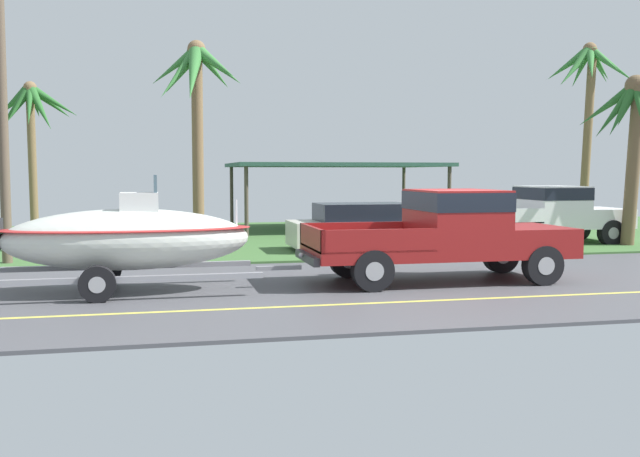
{
  "coord_description": "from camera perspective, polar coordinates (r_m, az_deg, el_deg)",
  "views": [
    {
      "loc": [
        -5.77,
        -13.62,
        2.26
      ],
      "look_at": [
        -2.56,
        0.59,
        1.12
      ],
      "focal_mm": 40.46,
      "sensor_mm": 36.0,
      "label": 1
    }
  ],
  "objects": [
    {
      "name": "ground",
      "position": [
        22.86,
        1.95,
        -1.25
      ],
      "size": [
        36.0,
        22.0,
        0.11
      ],
      "color": "#4C4C51"
    },
    {
      "name": "pickup_truck_towing",
      "position": [
        15.22,
        10.54,
        -0.16
      ],
      "size": [
        5.66,
        2.12,
        1.9
      ],
      "color": "maroon",
      "rests_on": "ground"
    },
    {
      "name": "boat_on_trailer",
      "position": [
        14.0,
        -15.07,
        -0.78
      ],
      "size": [
        5.9,
        2.16,
        2.21
      ],
      "color": "gray",
      "rests_on": "ground"
    },
    {
      "name": "parked_pickup_background",
      "position": [
        23.84,
        17.77,
        1.27
      ],
      "size": [
        5.72,
        2.08,
        1.83
      ],
      "color": "silver",
      "rests_on": "ground"
    },
    {
      "name": "parked_sedan_near",
      "position": [
        20.73,
        3.78,
        0.05
      ],
      "size": [
        4.59,
        1.88,
        1.38
      ],
      "color": "beige",
      "rests_on": "ground"
    },
    {
      "name": "carport_awning",
      "position": [
        27.89,
        1.13,
        4.96
      ],
      "size": [
        7.92,
        5.48,
        2.61
      ],
      "color": "#4C4238",
      "rests_on": "ground"
    },
    {
      "name": "palm_tree_near_left",
      "position": [
        23.74,
        23.6,
        7.89
      ],
      "size": [
        2.62,
        3.08,
        5.17
      ],
      "color": "brown",
      "rests_on": "ground"
    },
    {
      "name": "palm_tree_near_right",
      "position": [
        29.94,
        20.42,
        10.76
      ],
      "size": [
        3.27,
        3.06,
        7.23
      ],
      "color": "brown",
      "rests_on": "ground"
    },
    {
      "name": "palm_tree_mid",
      "position": [
        28.02,
        -21.89,
        8.38
      ],
      "size": [
        3.24,
        3.03,
        5.5
      ],
      "color": "brown",
      "rests_on": "ground"
    },
    {
      "name": "palm_tree_far_left",
      "position": [
        20.31,
        -9.78,
        10.91
      ],
      "size": [
        2.6,
        2.92,
        5.85
      ],
      "color": "brown",
      "rests_on": "ground"
    },
    {
      "name": "utility_pole",
      "position": [
        19.17,
        -23.87,
        10.16
      ],
      "size": [
        0.24,
        1.8,
        8.27
      ],
      "color": "brown",
      "rests_on": "ground"
    }
  ]
}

